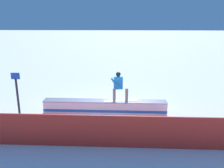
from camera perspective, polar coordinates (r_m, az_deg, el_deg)
name	(u,v)px	position (r m, az deg, el deg)	size (l,w,h in m)	color
ground_plane	(105,112)	(11.66, -1.69, -6.67)	(120.00, 120.00, 0.00)	white
grind_box	(105,107)	(11.55, -1.70, -5.44)	(5.87, 0.67, 0.59)	white
snowboarder	(119,85)	(11.16, 1.62, -0.35)	(1.58, 0.49, 1.41)	silver
safety_fence	(100,131)	(8.57, -2.92, -11.12)	(13.45, 0.06, 1.20)	red
trail_marker	(17,92)	(12.02, -21.57, -1.76)	(0.40, 0.10, 1.98)	#262628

